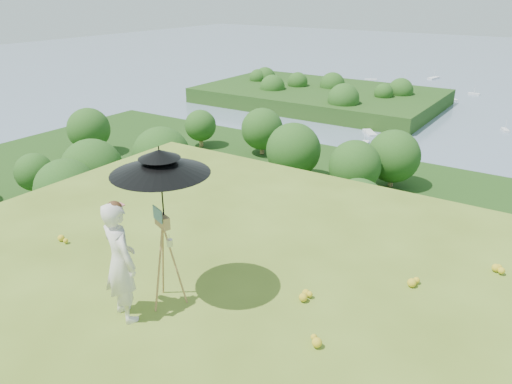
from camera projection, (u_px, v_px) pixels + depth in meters
The scene contains 7 objects.
peninsula at pixel (320, 89), 174.25m from camera, with size 90.00×60.00×12.00m, color #153B10, non-canonical shape.
slope_trees at pixel (502, 257), 38.15m from camera, with size 110.00×50.00×6.00m, color #1F4D17, non-canonical shape.
wildflowers at pixel (228, 380), 5.60m from camera, with size 10.00×10.50×0.12m, color gold, non-canonical shape.
painter at pixel (120, 262), 6.47m from camera, with size 0.62×0.41×1.69m, color silver.
field_easel at pixel (165, 256), 6.81m from camera, with size 0.56×0.56×1.48m, color #9B6241, non-canonical shape.
sun_umbrella at pixel (162, 186), 6.44m from camera, with size 1.29×1.29×1.09m, color black, non-canonical shape.
painter_cap at pixel (114, 205), 6.16m from camera, with size 0.20×0.24×0.10m, color #E37D82, non-canonical shape.
Camera 1 is at (2.67, -3.22, 4.15)m, focal length 35.00 mm.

